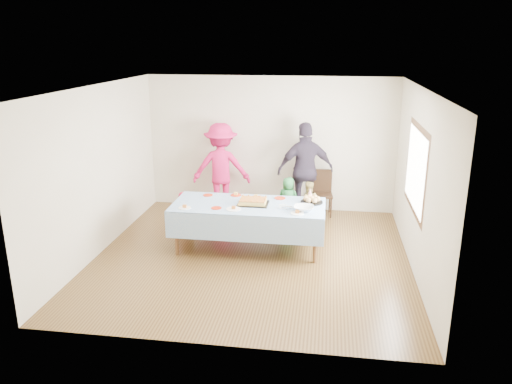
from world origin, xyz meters
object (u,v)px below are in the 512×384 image
dining_chair (322,190)px  birthday_cake (253,202)px  party_table (248,207)px  adult_left (221,167)px

dining_chair → birthday_cake: bearing=-125.4°
birthday_cake → party_table: bearing=-168.7°
party_table → adult_left: bearing=114.6°
dining_chair → adult_left: adult_left is taller
dining_chair → adult_left: size_ratio=0.50×
party_table → birthday_cake: birthday_cake is taller
adult_left → birthday_cake: bearing=110.4°
party_table → dining_chair: 2.27m
birthday_cake → dining_chair: size_ratio=0.56×
birthday_cake → adult_left: (-0.93, 1.86, 0.08)m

